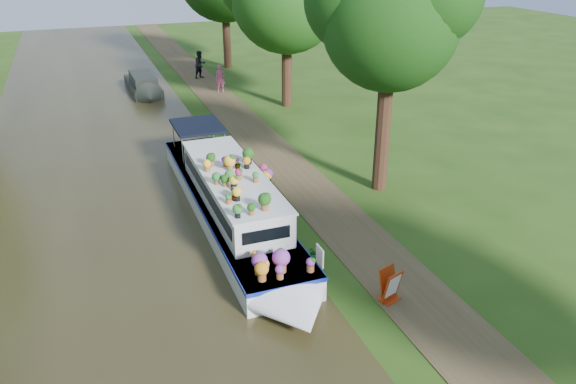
{
  "coord_description": "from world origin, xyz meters",
  "views": [
    {
      "loc": [
        -6.5,
        -14.3,
        8.96
      ],
      "look_at": [
        -0.62,
        1.25,
        1.3
      ],
      "focal_mm": 35.0,
      "sensor_mm": 36.0,
      "label": 1
    }
  ],
  "objects_px": {
    "pedestrian_pink": "(220,79)",
    "pedestrian_dark": "(200,65)",
    "plant_boat": "(233,201)",
    "second_boat": "(144,85)",
    "sandwich_board": "(390,287)"
  },
  "relations": [
    {
      "from": "plant_boat",
      "to": "second_boat",
      "type": "xyz_separation_m",
      "value": [
        -0.5,
        18.79,
        -0.39
      ]
    },
    {
      "from": "pedestrian_dark",
      "to": "plant_boat",
      "type": "bearing_deg",
      "value": -128.88
    },
    {
      "from": "sandwich_board",
      "to": "pedestrian_dark",
      "type": "relative_size",
      "value": 0.51
    },
    {
      "from": "pedestrian_pink",
      "to": "pedestrian_dark",
      "type": "distance_m",
      "value": 4.05
    },
    {
      "from": "plant_boat",
      "to": "sandwich_board",
      "type": "height_order",
      "value": "plant_boat"
    },
    {
      "from": "second_boat",
      "to": "pedestrian_dark",
      "type": "height_order",
      "value": "pedestrian_dark"
    },
    {
      "from": "pedestrian_pink",
      "to": "pedestrian_dark",
      "type": "height_order",
      "value": "pedestrian_dark"
    },
    {
      "from": "plant_boat",
      "to": "sandwich_board",
      "type": "relative_size",
      "value": 14.62
    },
    {
      "from": "plant_boat",
      "to": "pedestrian_dark",
      "type": "height_order",
      "value": "plant_boat"
    },
    {
      "from": "sandwich_board",
      "to": "pedestrian_pink",
      "type": "relative_size",
      "value": 0.56
    },
    {
      "from": "pedestrian_dark",
      "to": "sandwich_board",
      "type": "bearing_deg",
      "value": -121.13
    },
    {
      "from": "pedestrian_pink",
      "to": "pedestrian_dark",
      "type": "xyz_separation_m",
      "value": [
        -0.34,
        4.03,
        0.09
      ]
    },
    {
      "from": "plant_boat",
      "to": "pedestrian_pink",
      "type": "distance_m",
      "value": 17.58
    },
    {
      "from": "pedestrian_pink",
      "to": "pedestrian_dark",
      "type": "bearing_deg",
      "value": 105.23
    },
    {
      "from": "second_boat",
      "to": "plant_boat",
      "type": "bearing_deg",
      "value": -89.86
    }
  ]
}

